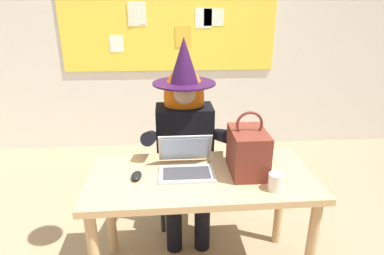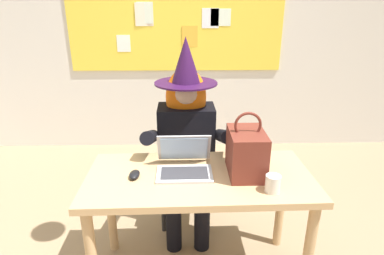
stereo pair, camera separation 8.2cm
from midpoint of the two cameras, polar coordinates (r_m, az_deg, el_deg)
wall_back_bulletin at (r=3.82m, az=-2.19°, el=15.65°), size 5.81×2.34×2.60m
desk_main at (r=1.95m, az=2.51°, el=-11.08°), size 1.33×0.65×0.73m
chair_at_desk at (r=2.60m, az=0.02°, el=-5.68°), size 0.44×0.44×0.89m
person_costumed at (r=2.37m, az=-0.01°, el=-0.62°), size 0.60×0.69×1.46m
laptop at (r=1.92m, az=-0.14°, el=-6.41°), size 0.33×0.30×0.21m
computer_mouse at (r=1.89m, az=-8.93°, el=-8.25°), size 0.07×0.11×0.03m
handbag at (r=1.89m, az=10.80°, el=-4.32°), size 0.20×0.30×0.38m
coffee_mug at (r=1.78m, az=15.42°, el=-9.59°), size 0.08×0.08×0.09m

